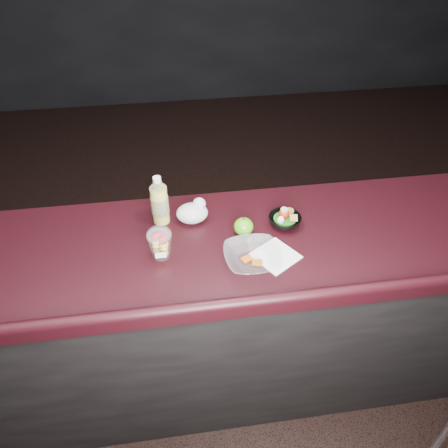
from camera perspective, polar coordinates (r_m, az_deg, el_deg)
The scene contains 10 objects.
ground at distance 2.51m, azimuth -0.05°, elevation -24.76°, with size 8.00×8.00×0.00m, color black.
room_shell at distance 1.15m, azimuth -0.11°, elevation 17.64°, with size 8.00×8.00×8.00m.
counter at distance 2.23m, azimuth -1.18°, elevation -12.14°, with size 4.06×0.71×1.02m.
lemonade_bottle at distance 1.92m, azimuth -8.39°, elevation 2.68°, with size 0.08×0.08×0.23m.
fruit_cup at distance 1.76m, azimuth -8.37°, elevation -2.41°, with size 0.10×0.10×0.14m.
green_apple at distance 1.87m, azimuth 2.57°, elevation -0.33°, with size 0.08×0.08×0.09m.
plastic_bag at distance 1.94m, azimuth -4.06°, elevation 1.59°, with size 0.14×0.12×0.10m.
snack_bowl at distance 1.94m, azimuth 7.91°, elevation 0.56°, with size 0.19×0.19×0.08m.
takeout_bowl at distance 1.75m, azimuth 3.74°, elevation -4.39°, with size 0.24×0.24×0.06m.
paper_napkin at distance 1.80m, azimuth 6.74°, elevation -4.15°, with size 0.16×0.16×0.00m, color white.
Camera 1 is at (-0.15, -1.05, 2.27)m, focal length 35.00 mm.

